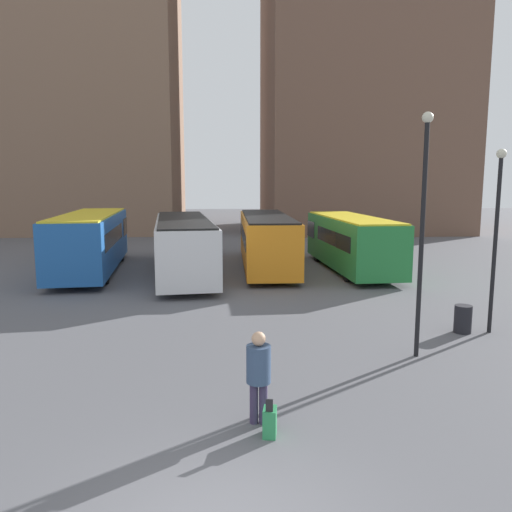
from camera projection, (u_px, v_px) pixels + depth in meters
building_block_left at (18, 39)px, 45.27m from camera, size 28.62×13.93×34.84m
building_block_right at (359, 34)px, 47.09m from camera, size 17.46×16.62×36.76m
bus_0 at (91, 240)px, 25.42m from camera, size 3.62×10.88×2.99m
bus_1 at (183, 243)px, 24.83m from camera, size 3.93×11.87×2.79m
bus_2 at (266, 239)px, 26.69m from camera, size 2.59×11.01×2.82m
bus_3 at (351, 241)px, 25.97m from camera, size 2.99×9.76×2.79m
traveler at (259, 370)px, 9.37m from camera, size 0.54×0.54×1.81m
suitcase at (270, 422)px, 9.01m from camera, size 0.29×0.39×0.75m
lamp_post_0 at (423, 218)px, 12.67m from camera, size 0.28×0.28×6.28m
lamp_post_1 at (496, 226)px, 14.80m from camera, size 0.28×0.28×5.52m
trash_bin at (463, 319)px, 15.20m from camera, size 0.52×0.52×0.85m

